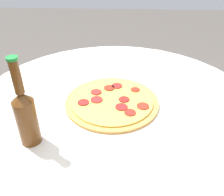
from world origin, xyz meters
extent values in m
cylinder|color=silver|center=(0.00, 0.00, 0.34)|extent=(0.10, 0.10, 0.64)
cylinder|color=silver|center=(0.00, 0.00, 0.67)|extent=(1.08, 1.08, 0.02)
cylinder|color=#C68E47|center=(0.02, 0.00, 0.69)|extent=(0.34, 0.34, 0.01)
cylinder|color=#E0BC4C|center=(0.02, 0.00, 0.70)|extent=(0.30, 0.30, 0.01)
cylinder|color=maroon|center=(0.07, 0.01, 0.70)|extent=(0.04, 0.04, 0.00)
cylinder|color=maroon|center=(0.03, -0.08, 0.70)|extent=(0.04, 0.04, 0.00)
cylinder|color=maroon|center=(0.12, 0.03, 0.70)|extent=(0.04, 0.04, 0.00)
cylinder|color=maroon|center=(-0.09, 0.04, 0.70)|extent=(0.04, 0.04, 0.00)
cylinder|color=maroon|center=(-0.05, 0.08, 0.70)|extent=(0.04, 0.04, 0.00)
cylinder|color=maroon|center=(0.08, -0.04, 0.70)|extent=(0.04, 0.04, 0.00)
cylinder|color=maroon|center=(-0.02, 0.05, 0.70)|extent=(0.04, 0.04, 0.00)
cylinder|color=maroon|center=(0.00, -0.09, 0.70)|extent=(0.04, 0.04, 0.00)
cylinder|color=maroon|center=(-0.03, 0.00, 0.70)|extent=(0.04, 0.04, 0.00)
cylinder|color=maroon|center=(-0.07, -0.07, 0.70)|extent=(0.03, 0.03, 0.00)
cylinder|color=#563314|center=(0.25, 0.21, 0.76)|extent=(0.06, 0.06, 0.14)
cone|color=#563314|center=(0.25, 0.21, 0.84)|extent=(0.06, 0.06, 0.03)
cylinder|color=#563314|center=(0.25, 0.21, 0.90)|extent=(0.03, 0.03, 0.09)
cylinder|color=#1E8438|center=(0.25, 0.21, 0.95)|extent=(0.03, 0.03, 0.01)
camera|label=1|loc=(-0.02, 0.74, 1.21)|focal=40.00mm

